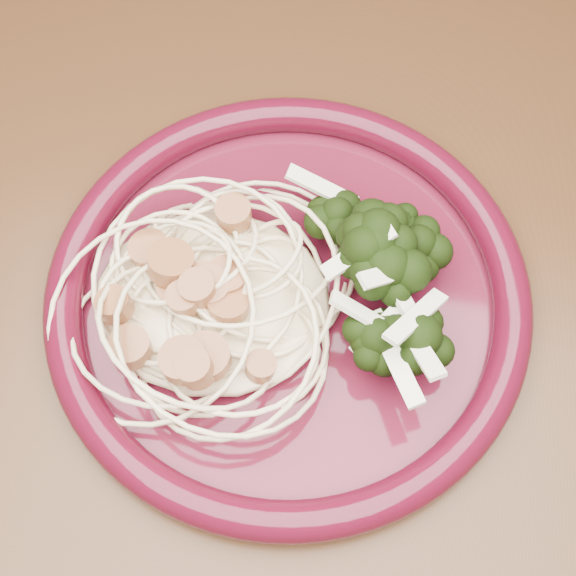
% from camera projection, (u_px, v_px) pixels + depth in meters
% --- Properties ---
extents(dining_table, '(1.20, 0.80, 0.75)m').
position_uv_depth(dining_table, '(300.00, 368.00, 0.59)').
color(dining_table, '#472814').
rests_on(dining_table, ground).
extents(dinner_plate, '(0.37, 0.37, 0.02)m').
position_uv_depth(dinner_plate, '(288.00, 295.00, 0.49)').
color(dinner_plate, '#4A0E1D').
rests_on(dinner_plate, dining_table).
extents(spaghetti_pile, '(0.17, 0.16, 0.03)m').
position_uv_depth(spaghetti_pile, '(211.00, 292.00, 0.48)').
color(spaghetti_pile, beige).
rests_on(spaghetti_pile, dinner_plate).
extents(scallop_cluster, '(0.16, 0.16, 0.04)m').
position_uv_depth(scallop_cluster, '(205.00, 261.00, 0.45)').
color(scallop_cluster, '#A26439').
rests_on(scallop_cluster, spaghetti_pile).
extents(broccoli_pile, '(0.12, 0.16, 0.05)m').
position_uv_depth(broccoli_pile, '(383.00, 272.00, 0.48)').
color(broccoli_pile, black).
rests_on(broccoli_pile, dinner_plate).
extents(onion_garnish, '(0.08, 0.11, 0.05)m').
position_uv_depth(onion_garnish, '(389.00, 246.00, 0.45)').
color(onion_garnish, '#EFEECB').
rests_on(onion_garnish, broccoli_pile).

